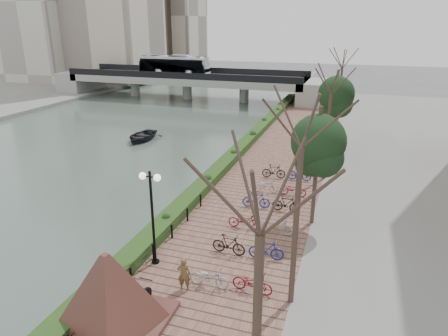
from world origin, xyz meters
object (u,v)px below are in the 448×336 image
at_px(motorcycle, 136,303).
at_px(boat, 141,136).
at_px(granite_monument, 109,292).
at_px(lamppost, 151,198).
at_px(pedestrian, 184,274).

distance_m(motorcycle, boat, 26.19).
bearing_deg(motorcycle, granite_monument, -122.93).
xyz_separation_m(lamppost, boat, (-11.71, 19.46, -3.30)).
bearing_deg(granite_monument, boat, 117.23).
bearing_deg(lamppost, granite_monument, -83.44).
distance_m(granite_monument, lamppost, 4.60).
xyz_separation_m(lamppost, pedestrian, (2.07, -1.41, -2.52)).
bearing_deg(motorcycle, boat, 119.13).
distance_m(granite_monument, motorcycle, 1.37).
xyz_separation_m(granite_monument, motorcycle, (0.53, 0.81, -0.97)).
distance_m(lamppost, motorcycle, 4.48).
relative_size(lamppost, pedestrian, 3.01).
distance_m(granite_monument, boat, 26.70).
height_order(motorcycle, pedestrian, pedestrian).
bearing_deg(pedestrian, boat, -71.57).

